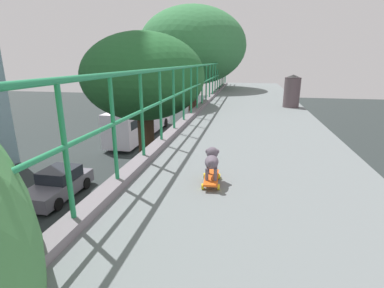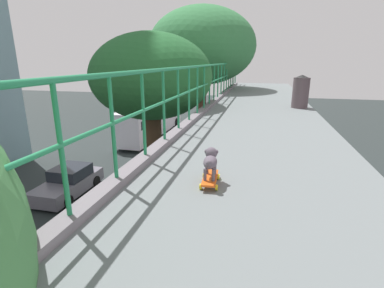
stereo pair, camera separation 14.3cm
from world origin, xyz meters
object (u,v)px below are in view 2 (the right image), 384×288
at_px(city_bus, 152,118).
at_px(small_dog, 211,160).
at_px(car_silver_fifth, 93,233).
at_px(litter_bin, 301,91).
at_px(car_grey_sixth, 69,182).
at_px(toy_skateboard, 210,178).

xyz_separation_m(city_bus, small_dog, (9.68, -22.85, 4.31)).
distance_m(car_silver_fifth, litter_bin, 9.11).
height_order(car_grey_sixth, small_dog, small_dog).
bearing_deg(litter_bin, car_silver_fifth, -176.56).
bearing_deg(city_bus, car_grey_sixth, -89.05).
bearing_deg(car_grey_sixth, toy_skateboard, -45.32).
bearing_deg(litter_bin, city_bus, 123.92).
height_order(car_silver_fifth, litter_bin, litter_bin).
bearing_deg(small_dog, litter_bin, 74.90).
bearing_deg(car_grey_sixth, litter_bin, -17.55).
distance_m(car_grey_sixth, toy_skateboard, 14.41).
relative_size(car_grey_sixth, litter_bin, 4.46).
xyz_separation_m(car_silver_fifth, toy_skateboard, (5.54, -5.63, 5.18)).
distance_m(car_grey_sixth, small_dog, 14.47).
xyz_separation_m(city_bus, litter_bin, (11.31, -16.82, 4.51)).
bearing_deg(car_silver_fifth, small_dog, -45.35).
xyz_separation_m(toy_skateboard, small_dog, (-0.00, 0.03, 0.22)).
bearing_deg(city_bus, toy_skateboard, -67.06).
height_order(city_bus, small_dog, small_dog).
distance_m(toy_skateboard, small_dog, 0.22).
distance_m(small_dog, litter_bin, 6.26).
bearing_deg(litter_bin, car_grey_sixth, 162.45).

